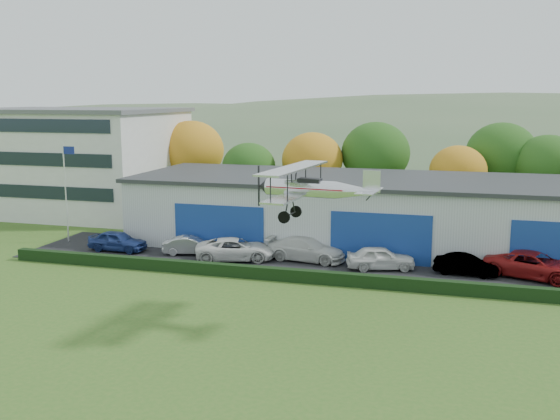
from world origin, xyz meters
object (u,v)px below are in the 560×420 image
(car_6, at_px, (534,265))
(office_block, at_px, (72,160))
(car_0, at_px, (118,241))
(car_3, at_px, (306,249))
(car_2, at_px, (235,249))
(car_5, at_px, (466,265))
(biplane, at_px, (311,187))
(flagpole, at_px, (66,183))
(car_1, at_px, (191,245))
(hangar, at_px, (390,212))
(car_4, at_px, (381,258))

(car_6, bearing_deg, office_block, 92.05)
(car_0, distance_m, car_3, 14.42)
(car_2, height_order, car_3, car_3)
(car_5, xyz_separation_m, biplane, (-7.87, -11.01, 6.33))
(flagpole, bearing_deg, biplane, -28.65)
(flagpole, height_order, car_1, flagpole)
(hangar, bearing_deg, car_5, -52.12)
(flagpole, bearing_deg, car_3, -1.95)
(car_2, distance_m, car_4, 10.26)
(hangar, bearing_deg, office_block, 167.99)
(office_block, bearing_deg, car_5, -20.42)
(car_1, xyz_separation_m, biplane, (11.65, -11.20, 6.34))
(office_block, distance_m, car_0, 20.46)
(car_0, bearing_deg, office_block, 43.86)
(hangar, relative_size, biplane, 5.49)
(car_3, relative_size, car_6, 0.93)
(car_0, bearing_deg, car_4, -87.99)
(car_4, bearing_deg, office_block, 51.07)
(office_block, relative_size, car_2, 3.66)
(car_1, height_order, car_4, car_4)
(biplane, bearing_deg, car_5, 60.44)
(flagpole, height_order, car_2, flagpole)
(car_4, relative_size, biplane, 0.62)
(car_5, xyz_separation_m, car_6, (4.19, 0.44, 0.17))
(flagpole, height_order, car_5, flagpole)
(car_0, relative_size, biplane, 0.60)
(car_4, bearing_deg, biplane, 152.59)
(flagpole, relative_size, car_3, 1.43)
(hangar, distance_m, car_5, 9.58)
(car_0, bearing_deg, car_1, -83.55)
(office_block, relative_size, car_4, 4.50)
(car_3, xyz_separation_m, car_6, (15.10, -0.32, 0.02))
(office_block, bearing_deg, car_3, -26.14)
(office_block, distance_m, car_3, 31.34)
(car_1, xyz_separation_m, car_2, (3.73, -0.65, 0.12))
(car_0, bearing_deg, car_2, -89.45)
(hangar, relative_size, car_6, 6.72)
(car_0, bearing_deg, biplane, -120.15)
(hangar, height_order, car_0, hangar)
(flagpole, relative_size, car_6, 1.32)
(car_4, bearing_deg, flagpole, 71.19)
(flagpole, distance_m, car_4, 25.47)
(flagpole, height_order, car_3, flagpole)
(office_block, xyz_separation_m, car_1, (19.24, -14.24, -4.50))
(car_3, distance_m, biplane, 13.64)
(hangar, bearing_deg, car_0, -158.42)
(car_1, bearing_deg, car_5, -105.21)
(car_4, relative_size, car_6, 0.76)
(car_2, distance_m, car_3, 5.04)
(car_2, height_order, car_5, car_2)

